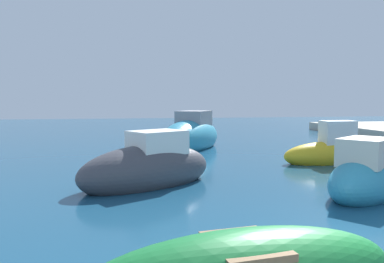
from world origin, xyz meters
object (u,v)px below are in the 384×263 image
Objects in this scene: moored_boat_2 at (148,168)px; moored_boat_7 at (331,152)px; moored_boat_5 at (191,136)px; moored_boat_8 at (368,177)px.

moored_boat_2 is 6.56m from moored_boat_7.
moored_boat_2 is 1.20× the size of moored_boat_7.
moored_boat_5 is 1.53× the size of moored_boat_8.
moored_boat_7 is at bearing 71.35° from moored_boat_5.
moored_boat_5 is at bearing -52.08° from moored_boat_7.
moored_boat_5 reaches higher than moored_boat_7.
moored_boat_5 is (2.28, 7.01, 0.09)m from moored_boat_2.
moored_boat_2 is at bearing 14.05° from moored_boat_5.
moored_boat_8 is at bearing 47.52° from moored_boat_5.
moored_boat_7 reaches higher than moored_boat_8.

